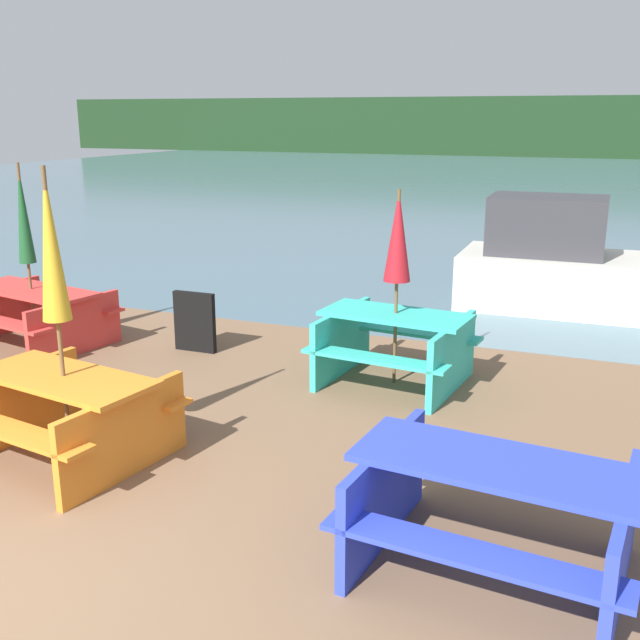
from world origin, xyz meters
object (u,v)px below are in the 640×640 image
object	(u,v)px
umbrella_crimson	(398,237)
signboard	(195,322)
umbrella_darkgreen	(23,216)
boat	(580,269)
umbrella_gold	(51,248)
picnic_table_blue	(495,506)
picnic_table_orange	(66,408)
picnic_table_red	(33,310)
picnic_table_teal	(395,342)

from	to	relation	value
umbrella_crimson	signboard	world-z (taller)	umbrella_crimson
umbrella_darkgreen	boat	xyz separation A→B (m)	(6.34, 4.45, -1.03)
umbrella_gold	umbrella_darkgreen	xyz separation A→B (m)	(-2.63, 2.50, -0.18)
boat	picnic_table_blue	bearing A→B (deg)	-91.34
umbrella_gold	umbrella_crimson	size ratio (longest dim) A/B	1.17
umbrella_gold	boat	xyz separation A→B (m)	(3.71, 6.96, -1.21)
picnic_table_orange	boat	xyz separation A→B (m)	(3.71, 6.96, 0.16)
picnic_table_orange	boat	world-z (taller)	boat
umbrella_crimson	signboard	size ratio (longest dim) A/B	2.82
boat	umbrella_crimson	bearing A→B (deg)	-112.63
umbrella_crimson	boat	xyz separation A→B (m)	(1.65, 4.13, -1.00)
umbrella_gold	umbrella_crimson	bearing A→B (deg)	53.86
picnic_table_blue	umbrella_crimson	distance (m)	3.71
umbrella_darkgreen	boat	bearing A→B (deg)	35.07
picnic_table_red	umbrella_gold	xyz separation A→B (m)	(2.63, -2.50, 1.38)
signboard	picnic_table_orange	bearing A→B (deg)	-79.43
picnic_table_red	umbrella_darkgreen	bearing A→B (deg)	-90.00
picnic_table_red	picnic_table_teal	bearing A→B (deg)	3.96
umbrella_gold	umbrella_crimson	world-z (taller)	umbrella_gold
umbrella_gold	picnic_table_teal	bearing A→B (deg)	53.86
signboard	picnic_table_red	bearing A→B (deg)	-166.31
picnic_table_teal	umbrella_darkgreen	bearing A→B (deg)	-176.04
umbrella_gold	boat	world-z (taller)	umbrella_gold
picnic_table_orange	picnic_table_blue	bearing A→B (deg)	-5.18
picnic_table_blue	umbrella_gold	distance (m)	3.91
picnic_table_blue	picnic_table_red	world-z (taller)	picnic_table_blue
picnic_table_orange	umbrella_gold	xyz separation A→B (m)	(-0.00, -0.00, 1.38)
umbrella_gold	umbrella_darkgreen	bearing A→B (deg)	136.43
picnic_table_red	umbrella_crimson	world-z (taller)	umbrella_crimson
picnic_table_teal	umbrella_darkgreen	size ratio (longest dim) A/B	0.75
umbrella_gold	signboard	distance (m)	3.38
umbrella_darkgreen	signboard	distance (m)	2.48
picnic_table_red	umbrella_crimson	distance (m)	4.85
picnic_table_teal	umbrella_crimson	xyz separation A→B (m)	(-0.00, 0.00, 1.14)
picnic_table_orange	umbrella_gold	size ratio (longest dim) A/B	0.73
picnic_table_red	picnic_table_blue	bearing A→B (deg)	-24.28
picnic_table_blue	umbrella_crimson	bearing A→B (deg)	116.69
umbrella_gold	boat	distance (m)	7.98
umbrella_gold	signboard	xyz separation A→B (m)	(-0.56, 3.01, -1.45)
picnic_table_red	boat	xyz separation A→B (m)	(6.34, 4.45, 0.17)
picnic_table_teal	umbrella_gold	world-z (taller)	umbrella_gold
picnic_table_blue	picnic_table_teal	bearing A→B (deg)	116.69
umbrella_gold	umbrella_darkgreen	size ratio (longest dim) A/B	1.08
picnic_table_teal	signboard	bearing A→B (deg)	176.09
picnic_table_orange	umbrella_crimson	xyz separation A→B (m)	(2.06, 2.83, 1.16)
picnic_table_red	signboard	xyz separation A→B (m)	(2.07, 0.50, -0.07)
picnic_table_orange	signboard	world-z (taller)	signboard
boat	signboard	size ratio (longest dim) A/B	5.12
picnic_table_blue	signboard	bearing A→B (deg)	141.61
umbrella_crimson	boat	world-z (taller)	umbrella_crimson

